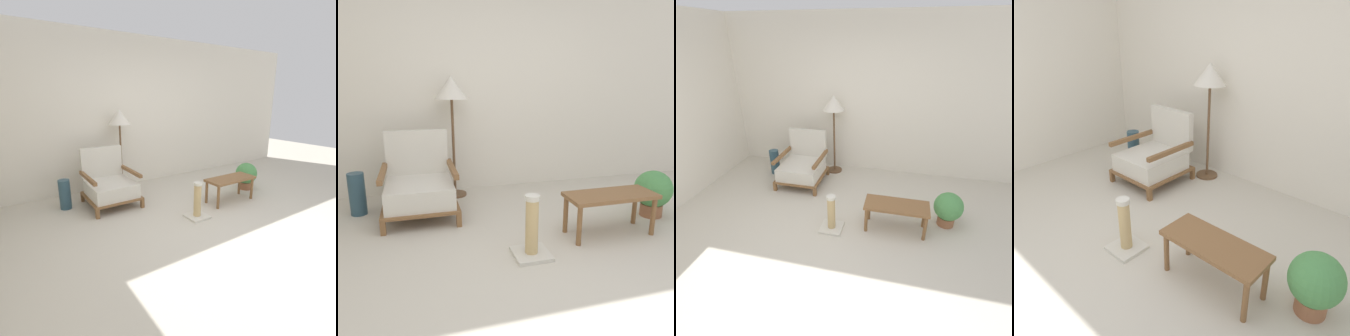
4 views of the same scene
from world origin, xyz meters
TOP-DOWN VIEW (x-y plane):
  - ground_plane at (0.00, 0.00)m, footprint 14.00×14.00m
  - wall_back at (0.00, 2.45)m, footprint 8.00×0.06m
  - armchair at (-0.91, 1.66)m, footprint 0.75×0.79m
  - floor_lamp at (-0.48, 2.18)m, footprint 0.38×0.38m
  - coffee_table at (0.75, 0.72)m, footprint 0.82×0.35m
  - vase at (-1.54, 1.84)m, footprint 0.17×0.17m
  - potted_plant at (1.43, 0.97)m, footprint 0.38×0.38m
  - scratching_post at (-0.07, 0.53)m, footprint 0.29×0.29m

SIDE VIEW (x-z plane):
  - ground_plane at x=0.00m, z-range 0.00..0.00m
  - scratching_post at x=-0.07m, z-range -0.07..0.45m
  - vase at x=-1.54m, z-range 0.00..0.45m
  - potted_plant at x=1.43m, z-range 0.03..0.51m
  - armchair at x=-0.91m, z-range -0.11..0.75m
  - coffee_table at x=0.75m, z-range 0.14..0.53m
  - floor_lamp at x=-0.48m, z-range 0.51..1.94m
  - wall_back at x=0.00m, z-range 0.00..2.70m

